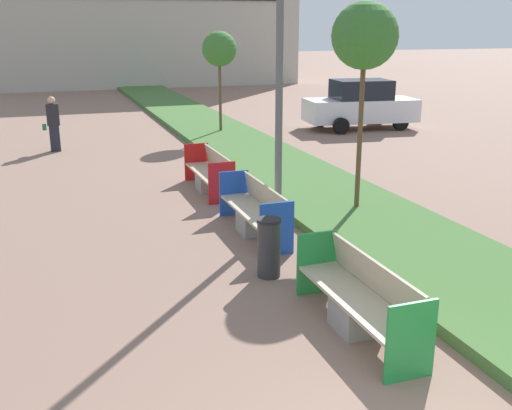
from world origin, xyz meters
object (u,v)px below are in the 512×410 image
Objects in this scene: pedestrian_walking at (53,124)px; bench_red_frame at (210,175)px; parked_car_distant at (360,105)px; bench_blue_frame at (255,214)px; litter_bin at (269,248)px; sapling_tree_far at (219,50)px; sapling_tree_near at (365,37)px; bench_green_frame at (359,303)px.

bench_red_frame is at bearing -61.59° from pedestrian_walking.
bench_blue_frame is at bearing -120.37° from parked_car_distant.
bench_red_frame is 2.50× the size of litter_bin.
sapling_tree_far is (2.38, 10.60, 2.64)m from bench_blue_frame.
bench_red_frame is 0.56× the size of sapling_tree_near.
bench_red_frame is 7.10m from pedestrian_walking.
bench_red_frame is 0.65× the size of sapling_tree_far.
parked_car_distant reaches higher than bench_green_frame.
pedestrian_walking is (-3.37, 9.50, 0.49)m from bench_blue_frame.
parked_car_distant is (8.34, 12.24, 0.44)m from litter_bin.
bench_green_frame is 2.07m from litter_bin.
bench_blue_frame is at bearing -102.68° from sapling_tree_far.
pedestrian_walking is (-3.37, 13.53, 0.49)m from bench_green_frame.
sapling_tree_near is 11.54m from parked_car_distant.
litter_bin is 0.26× the size of sapling_tree_far.
sapling_tree_far is at bearing 90.00° from sapling_tree_near.
pedestrian_walking is (-5.75, 9.08, -2.71)m from sapling_tree_near.
bench_green_frame is 15.06m from sapling_tree_far.
parked_car_distant is (7.85, 10.22, 0.53)m from bench_blue_frame.
sapling_tree_far is (-0.00, 10.18, -0.56)m from sapling_tree_near.
bench_blue_frame is at bearing 76.48° from litter_bin.
bench_red_frame is 0.54× the size of parked_car_distant.
bench_green_frame is at bearing -90.00° from bench_blue_frame.
sapling_tree_far reaches higher than parked_car_distant.
bench_red_frame is 1.38× the size of pedestrian_walking.
sapling_tree_far reaches higher than litter_bin.
bench_blue_frame is 0.57× the size of parked_car_distant.
parked_car_distant reaches higher than pedestrian_walking.
pedestrian_walking reaches higher than litter_bin.
litter_bin is 4.88m from sapling_tree_near.
pedestrian_walking reaches higher than bench_green_frame.
sapling_tree_far reaches higher than pedestrian_walking.
sapling_tree_far is at bearing 80.74° from bench_green_frame.
bench_blue_frame is 2.08m from litter_bin.
sapling_tree_far reaches higher than bench_red_frame.
bench_blue_frame is 0.68× the size of sapling_tree_far.
parked_car_distant reaches higher than bench_red_frame.
sapling_tree_far is (2.87, 12.62, 2.54)m from litter_bin.
sapling_tree_near is (2.38, 0.42, 3.20)m from bench_blue_frame.
pedestrian_walking is at bearing 109.53° from bench_blue_frame.
sapling_tree_far is at bearing 77.32° from bench_blue_frame.
bench_blue_frame is 12.90m from parked_car_distant.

